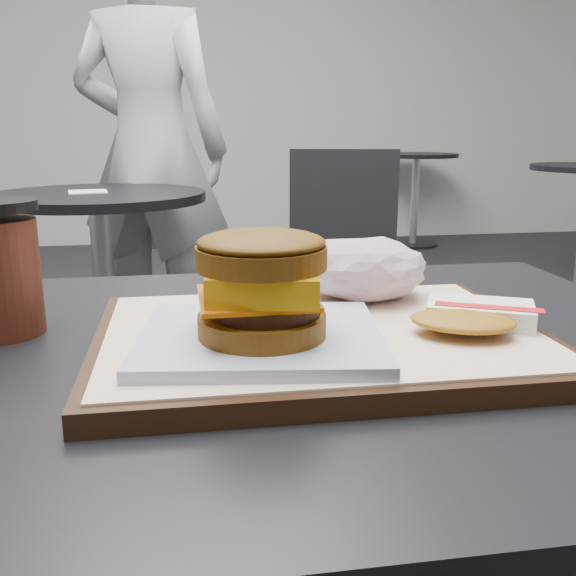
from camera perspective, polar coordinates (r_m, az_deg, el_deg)
The scene contains 10 objects.
customer_table at distance 0.66m, azimuth -1.07°, elevation -20.58°, with size 0.80×0.60×0.77m.
serving_tray at distance 0.56m, azimuth 2.82°, elevation -4.53°, with size 0.38×0.28×0.02m.
breakfast_sandwich at distance 0.50m, azimuth -2.33°, elevation -0.88°, with size 0.21×0.19×0.09m.
hash_brown at distance 0.57m, azimuth 16.07°, elevation -2.43°, with size 0.13×0.12×0.02m.
crumpled_wrapper at distance 0.65m, azimuth 6.49°, elevation 1.73°, with size 0.14×0.11×0.06m, color silver, non-canonical shape.
neighbor_table at distance 2.24m, azimuth -16.19°, elevation 3.08°, with size 0.70×0.70×0.75m.
napkin at distance 2.22m, azimuth -17.37°, elevation 8.17°, with size 0.12×0.12×0.00m, color white.
neighbor_chair at distance 2.40m, azimuth 2.03°, elevation 3.40°, with size 0.64×0.50×0.88m.
patron at distance 2.67m, azimuth -12.14°, elevation 11.95°, with size 0.63×0.42×1.74m, color silver.
bg_table_far at distance 5.39m, azimuth 11.28°, elevation 9.66°, with size 0.66×0.66×0.75m.
Camera 1 is at (-0.08, -0.53, 0.96)m, focal length 40.00 mm.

